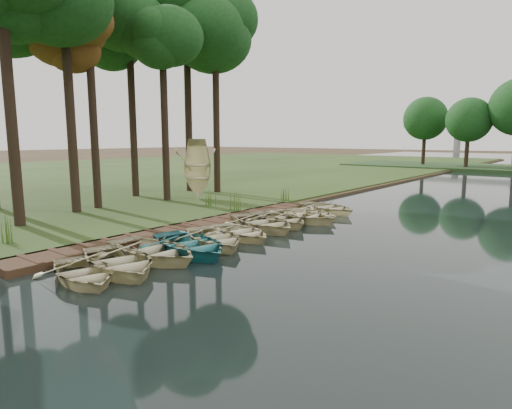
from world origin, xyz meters
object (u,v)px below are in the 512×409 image
Objects in this scene: rowboat_2 at (153,248)px; stored_rowboat at (197,193)px; rowboat_1 at (118,259)px; rowboat_0 at (83,270)px; boardwalk at (194,228)px.

rowboat_2 is 12.80m from stored_rowboat.
rowboat_1 is at bearing -115.08° from stored_rowboat.
rowboat_0 is 1.15m from rowboat_1.
rowboat_2 is (-0.23, 2.61, 0.08)m from rowboat_0.
stored_rowboat is at bearing 41.09° from rowboat_2.
rowboat_1 reaches higher than rowboat_0.
rowboat_1 is 1.02× the size of stored_rowboat.
rowboat_1 is (2.60, -5.54, 0.30)m from boardwalk.
rowboat_1 reaches higher than boardwalk.
boardwalk is at bearing -106.52° from stored_rowboat.
boardwalk is 6.12m from rowboat_1.
boardwalk is 4.19× the size of rowboat_1.
boardwalk is 5.01× the size of rowboat_0.
rowboat_1 is 1.48m from rowboat_2.
rowboat_0 is 0.86× the size of stored_rowboat.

